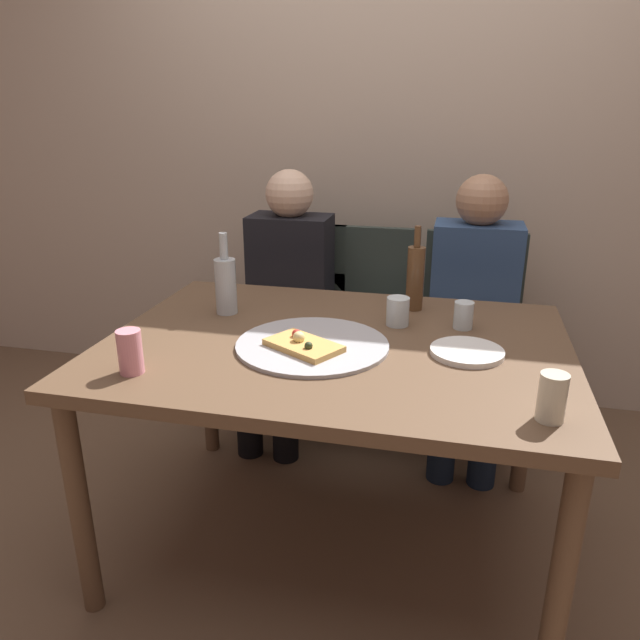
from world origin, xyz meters
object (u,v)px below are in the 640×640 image
object	(u,v)px
tumbler_near	(463,315)
guest_in_sweater	(285,293)
wine_bottle	(415,277)
chair_middle	(367,315)
chair_right	(470,323)
guest_in_beanie	(473,306)
soda_can	(130,352)
dining_table	(335,364)
wine_glass	(552,397)
plate_stack	(467,352)
pizza_tray	(312,345)
pizza_slice_last	(303,344)
tumbler_far	(398,311)
chair_left	(295,309)
beer_bottle	(226,284)

from	to	relation	value
tumbler_near	guest_in_sweater	distance (m)	0.96
guest_in_sweater	wine_bottle	bearing A→B (deg)	146.03
chair_middle	chair_right	xyz separation A→B (m)	(0.47, 0.00, 0.00)
guest_in_beanie	soda_can	bearing A→B (deg)	50.61
guest_in_sweater	guest_in_beanie	world-z (taller)	same
dining_table	guest_in_beanie	size ratio (longest dim) A/B	1.20
chair_right	guest_in_sweater	xyz separation A→B (m)	(-0.81, -0.15, 0.13)
dining_table	tumbler_near	bearing A→B (deg)	28.49
wine_glass	chair_middle	world-z (taller)	chair_middle
plate_stack	guest_in_sweater	size ratio (longest dim) A/B	0.18
pizza_tray	chair_middle	bearing A→B (deg)	89.11
guest_in_beanie	wine_bottle	bearing A→B (deg)	61.56
tumbler_near	chair_right	distance (m)	0.76
pizza_slice_last	plate_stack	world-z (taller)	pizza_slice_last
dining_table	chair_middle	world-z (taller)	chair_middle
chair_middle	pizza_tray	bearing A→B (deg)	89.11
wine_bottle	guest_in_beanie	distance (m)	0.51
tumbler_far	plate_stack	distance (m)	0.30
tumbler_near	chair_middle	size ratio (longest dim) A/B	0.10
chair_middle	tumbler_near	bearing A→B (deg)	120.77
guest_in_sweater	guest_in_beanie	xyz separation A→B (m)	(0.81, 0.00, 0.00)
plate_stack	chair_right	distance (m)	0.96
chair_middle	guest_in_sweater	size ratio (longest dim) A/B	0.77
chair_left	tumbler_near	bearing A→B (deg)	137.21
dining_table	wine_glass	world-z (taller)	wine_glass
wine_glass	chair_right	world-z (taller)	chair_right
pizza_slice_last	guest_in_beanie	size ratio (longest dim) A/B	0.22
beer_bottle	tumbler_near	world-z (taller)	beer_bottle
beer_bottle	wine_glass	bearing A→B (deg)	-28.06
wine_bottle	chair_right	xyz separation A→B (m)	(0.22, 0.55, -0.35)
chair_right	plate_stack	bearing A→B (deg)	88.13
pizza_slice_last	guest_in_sweater	xyz separation A→B (m)	(-0.31, 0.87, -0.13)
wine_bottle	chair_left	size ratio (longest dim) A/B	0.33
wine_bottle	tumbler_far	size ratio (longest dim) A/B	3.15
pizza_tray	wine_bottle	distance (m)	0.51
beer_bottle	wine_glass	size ratio (longest dim) A/B	2.43
chair_middle	chair_right	distance (m)	0.47
tumbler_far	guest_in_sweater	world-z (taller)	guest_in_sweater
wine_bottle	chair_left	world-z (taller)	wine_bottle
dining_table	chair_left	bearing A→B (deg)	112.95
tumbler_far	guest_in_sweater	xyz separation A→B (m)	(-0.56, 0.58, -0.15)
plate_stack	guest_in_beanie	bearing A→B (deg)	87.77
pizza_slice_last	chair_left	size ratio (longest dim) A/B	0.28
pizza_tray	wine_glass	size ratio (longest dim) A/B	3.97
plate_stack	wine_bottle	bearing A→B (deg)	116.30
soda_can	tumbler_near	bearing A→B (deg)	32.61
tumbler_near	wine_glass	size ratio (longest dim) A/B	0.77
tumbler_far	chair_right	distance (m)	0.82
tumbler_near	soda_can	distance (m)	1.03
tumbler_near	chair_left	distance (m)	1.08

